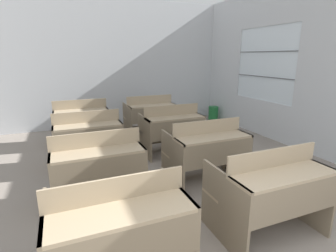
{
  "coord_description": "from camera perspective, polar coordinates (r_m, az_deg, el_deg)",
  "views": [
    {
      "loc": [
        -1.08,
        -0.43,
        1.77
      ],
      "look_at": [
        0.33,
        2.99,
        0.78
      ],
      "focal_mm": 28.0,
      "sensor_mm": 36.0,
      "label": 1
    }
  ],
  "objects": [
    {
      "name": "wastepaper_bin",
      "position": [
        7.58,
        9.83,
        2.75
      ],
      "size": [
        0.27,
        0.27,
        0.39
      ],
      "color": "#1E6B33",
      "rests_on": "ground_plane"
    },
    {
      "name": "bench_back_left",
      "position": [
        5.75,
        -18.33,
        1.12
      ],
      "size": [
        1.06,
        0.76,
        0.91
      ],
      "color": "#7F7059",
      "rests_on": "ground_plane"
    },
    {
      "name": "bench_third_right",
      "position": [
        4.87,
        0.77,
        -0.52
      ],
      "size": [
        1.06,
        0.76,
        0.91
      ],
      "color": "#7B6C55",
      "rests_on": "ground_plane"
    },
    {
      "name": "bench_front_left",
      "position": [
        2.22,
        -10.61,
        -21.16
      ],
      "size": [
        1.06,
        0.76,
        0.91
      ],
      "color": "#796A53",
      "rests_on": "ground_plane"
    },
    {
      "name": "bench_second_left",
      "position": [
        3.34,
        -15.01,
        -8.48
      ],
      "size": [
        1.06,
        0.76,
        0.91
      ],
      "color": "#7B6B54",
      "rests_on": "ground_plane"
    },
    {
      "name": "bench_third_left",
      "position": [
        4.54,
        -16.99,
        -2.35
      ],
      "size": [
        1.06,
        0.76,
        0.91
      ],
      "color": "#7D6E57",
      "rests_on": "ground_plane"
    },
    {
      "name": "wall_right_with_window",
      "position": [
        5.52,
        28.31,
        11.29
      ],
      "size": [
        0.06,
        6.42,
        3.17
      ],
      "color": "silver",
      "rests_on": "ground_plane"
    },
    {
      "name": "bench_second_right",
      "position": [
        3.8,
        8.34,
        -5.23
      ],
      "size": [
        1.06,
        0.76,
        0.91
      ],
      "color": "#7F7059",
      "rests_on": "ground_plane"
    },
    {
      "name": "bench_back_right",
      "position": [
        6.02,
        -3.99,
        2.47
      ],
      "size": [
        1.06,
        0.76,
        0.91
      ],
      "color": "#83745D",
      "rests_on": "ground_plane"
    },
    {
      "name": "bench_front_right",
      "position": [
        2.89,
        21.2,
        -12.89
      ],
      "size": [
        1.06,
        0.76,
        0.91
      ],
      "color": "#807059",
      "rests_on": "ground_plane"
    },
    {
      "name": "wall_back",
      "position": [
        6.97,
        -13.87,
        13.02
      ],
      "size": [
        6.38,
        0.06,
        3.17
      ],
      "color": "silver",
      "rests_on": "ground_plane"
    }
  ]
}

